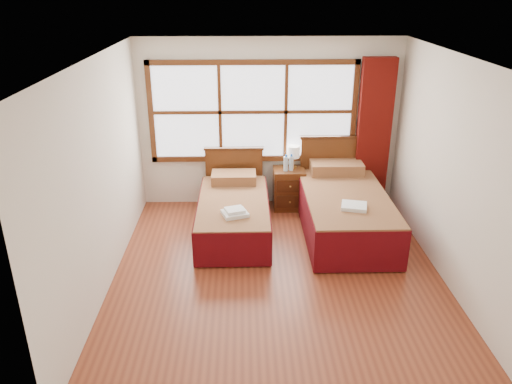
{
  "coord_description": "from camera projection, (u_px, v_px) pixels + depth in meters",
  "views": [
    {
      "loc": [
        -0.4,
        -5.23,
        3.33
      ],
      "look_at": [
        -0.24,
        0.7,
        0.82
      ],
      "focal_mm": 35.0,
      "sensor_mm": 36.0,
      "label": 1
    }
  ],
  "objects": [
    {
      "name": "wall_right",
      "position": [
        455.0,
        175.0,
        5.66
      ],
      "size": [
        0.0,
        4.5,
        4.5
      ],
      "primitive_type": "plane",
      "rotation": [
        1.57,
        0.0,
        -1.57
      ],
      "color": "silver",
      "rests_on": "floor"
    },
    {
      "name": "nightstand",
      "position": [
        289.0,
        189.0,
        7.84
      ],
      "size": [
        0.48,
        0.48,
        0.64
      ],
      "color": "#552B12",
      "rests_on": "floor"
    },
    {
      "name": "wall_back",
      "position": [
        269.0,
        124.0,
        7.69
      ],
      "size": [
        4.0,
        0.0,
        4.0
      ],
      "primitive_type": "plane",
      "rotation": [
        1.57,
        0.0,
        0.0
      ],
      "color": "silver",
      "rests_on": "floor"
    },
    {
      "name": "towels_left",
      "position": [
        235.0,
        212.0,
        6.49
      ],
      "size": [
        0.38,
        0.36,
        0.09
      ],
      "rotation": [
        0.0,
        0.0,
        0.32
      ],
      "color": "white",
      "rests_on": "bed_left"
    },
    {
      "name": "bottle_near",
      "position": [
        286.0,
        164.0,
        7.61
      ],
      "size": [
        0.07,
        0.07,
        0.26
      ],
      "color": "silver",
      "rests_on": "nightstand"
    },
    {
      "name": "bed_left",
      "position": [
        234.0,
        212.0,
        7.1
      ],
      "size": [
        0.99,
        2.01,
        0.96
      ],
      "color": "#3F1F0D",
      "rests_on": "floor"
    },
    {
      "name": "lamp",
      "position": [
        294.0,
        153.0,
        7.68
      ],
      "size": [
        0.18,
        0.18,
        0.35
      ],
      "color": "gold",
      "rests_on": "nightstand"
    },
    {
      "name": "bed_right",
      "position": [
        344.0,
        208.0,
        7.11
      ],
      "size": [
        1.16,
        2.25,
        1.13
      ],
      "color": "#3F1F0D",
      "rests_on": "floor"
    },
    {
      "name": "ceiling",
      "position": [
        282.0,
        58.0,
        5.11
      ],
      "size": [
        4.5,
        4.5,
        0.0
      ],
      "primitive_type": "plane",
      "rotation": [
        3.14,
        0.0,
        0.0
      ],
      "color": "white",
      "rests_on": "wall_back"
    },
    {
      "name": "window",
      "position": [
        253.0,
        112.0,
        7.57
      ],
      "size": [
        3.16,
        0.06,
        1.56
      ],
      "color": "white",
      "rests_on": "wall_back"
    },
    {
      "name": "floor",
      "position": [
        277.0,
        275.0,
        6.12
      ],
      "size": [
        4.5,
        4.5,
        0.0
      ],
      "primitive_type": "plane",
      "color": "brown",
      "rests_on": "ground"
    },
    {
      "name": "wall_left",
      "position": [
        101.0,
        178.0,
        5.57
      ],
      "size": [
        0.0,
        4.5,
        4.5
      ],
      "primitive_type": "plane",
      "rotation": [
        1.57,
        0.0,
        1.57
      ],
      "color": "silver",
      "rests_on": "floor"
    },
    {
      "name": "towels_right",
      "position": [
        354.0,
        206.0,
        6.49
      ],
      "size": [
        0.38,
        0.35,
        0.05
      ],
      "rotation": [
        0.0,
        0.0,
        -0.24
      ],
      "color": "white",
      "rests_on": "bed_right"
    },
    {
      "name": "bottle_far",
      "position": [
        291.0,
        163.0,
        7.63
      ],
      "size": [
        0.07,
        0.07,
        0.26
      ],
      "color": "silver",
      "rests_on": "nightstand"
    },
    {
      "name": "curtain",
      "position": [
        373.0,
        134.0,
        7.65
      ],
      "size": [
        0.5,
        0.16,
        2.3
      ],
      "primitive_type": "cube",
      "color": "#5C0D09",
      "rests_on": "wall_back"
    }
  ]
}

